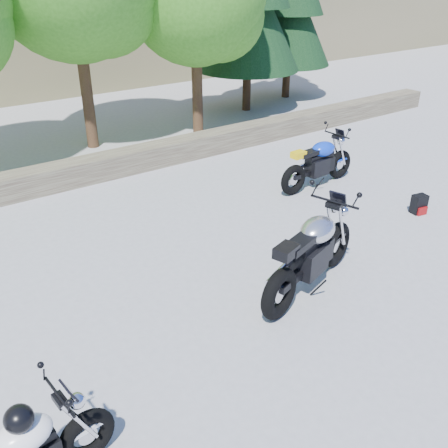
{
  "coord_description": "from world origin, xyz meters",
  "views": [
    {
      "loc": [
        -3.57,
        -4.29,
        4.14
      ],
      "look_at": [
        0.2,
        1.0,
        0.75
      ],
      "focal_mm": 40.0,
      "sensor_mm": 36.0,
      "label": 1
    }
  ],
  "objects": [
    {
      "name": "blue_bike",
      "position": [
        3.64,
        2.47,
        0.5
      ],
      "size": [
        2.04,
        0.65,
        1.03
      ],
      "rotation": [
        0.0,
        0.0,
        0.05
      ],
      "color": "black",
      "rests_on": "ground"
    },
    {
      "name": "silver_bike",
      "position": [
        0.87,
        -0.15,
        0.57
      ],
      "size": [
        2.29,
        0.95,
        1.17
      ],
      "rotation": [
        0.0,
        0.0,
        0.29
      ],
      "color": "black",
      "rests_on": "ground"
    },
    {
      "name": "stone_wall",
      "position": [
        0.0,
        5.5,
        0.25
      ],
      "size": [
        22.0,
        0.55,
        0.5
      ],
      "primitive_type": "cube",
      "color": "#4E4034",
      "rests_on": "ground"
    },
    {
      "name": "backpack",
      "position": [
        4.26,
        0.43,
        0.17
      ],
      "size": [
        0.29,
        0.27,
        0.36
      ],
      "rotation": [
        0.0,
        0.0,
        -0.19
      ],
      "color": "black",
      "rests_on": "ground"
    },
    {
      "name": "ground",
      "position": [
        0.0,
        0.0,
        0.0
      ],
      "size": [
        90.0,
        90.0,
        0.0
      ],
      "primitive_type": "plane",
      "color": "#939398",
      "rests_on": "ground"
    }
  ]
}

